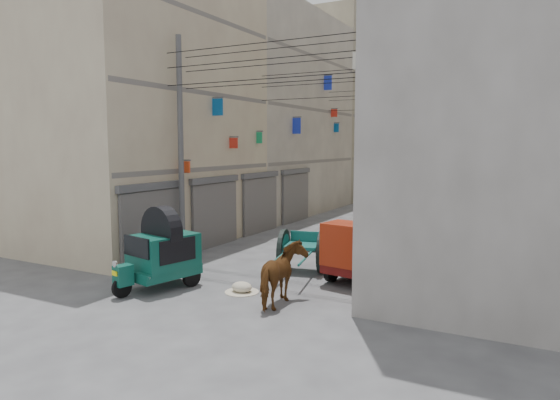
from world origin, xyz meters
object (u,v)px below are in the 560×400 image
Objects in this scene: feed_sack at (242,287)px; horse at (283,275)px; distant_car_white at (388,200)px; second_cart at (391,216)px; tonga_cart at (303,250)px; distant_car_green at (438,184)px; distant_car_grey at (442,199)px; mini_truck at (362,252)px; auto_rickshaw at (162,251)px.

feed_sack is 0.32× the size of horse.
feed_sack is 20.91m from distant_car_white.
second_cart reaches higher than distant_car_white.
feed_sack is (-0.52, -2.92, -0.57)m from tonga_cart.
tonga_cart is 3.02m from feed_sack.
tonga_cart is 32.26m from distant_car_green.
distant_car_grey is at bearing -153.37° from distant_car_white.
distant_car_grey reaches higher than distant_car_green.
mini_truck is at bearing 47.51° from feed_sack.
auto_rickshaw is at bearing 98.98° from distant_car_green.
second_cart is at bearing 105.96° from distant_car_green.
tonga_cart is at bearing 103.79° from distant_car_green.
mini_truck is at bearing -62.79° from second_cart.
tonga_cart is 1.03× the size of distant_car_white.
horse is 0.43× the size of distant_car_green.
distant_car_grey is at bearing -97.85° from horse.
distant_car_green is at bearing 106.08° from mini_truck.
tonga_cart reaches higher than feed_sack.
feed_sack is at bearing -122.94° from mini_truck.
distant_car_green is (-1.64, 32.22, -0.08)m from tonga_cart.
mini_truck is 1.12× the size of distant_car_white.
distant_car_white is at bearing -89.33° from horse.
distant_car_grey is at bearing 102.70° from mini_truck.
feed_sack is at bearing 102.71° from distant_car_green.
auto_rickshaw is 3.89m from horse.
mini_truck reaches higher than horse.
second_cart is at bearing 109.67° from mini_truck.
second_cart is (3.24, 12.82, -0.37)m from auto_rickshaw.
mini_truck is 3.90m from feed_sack.
feed_sack is 0.14× the size of distant_car_green.
tonga_cart reaches higher than distant_car_green.
distant_car_grey reaches higher than feed_sack.
auto_rickshaw is 1.47× the size of second_cart.
distant_car_grey is (-0.04, 22.57, -0.15)m from horse.
auto_rickshaw is 0.83× the size of tonga_cart.
auto_rickshaw is at bearing -134.93° from mini_truck.
mini_truck is (2.07, -0.10, 0.18)m from tonga_cart.
second_cart is 0.58× the size of distant_car_white.
second_cart reaches higher than distant_car_green.
horse is at bearing 103.68° from distant_car_white.
auto_rickshaw reaches higher than second_cart.
distant_car_grey is (1.01, 19.18, -0.07)m from tonga_cart.
auto_rickshaw is 23.10m from distant_car_grey.
distant_car_grey is (0.60, 9.96, -0.06)m from second_cart.
horse reaches higher than distant_car_grey.
mini_truck is at bearing 108.36° from distant_car_white.
second_cart is at bearing 74.34° from tonga_cart.
tonga_cart is 0.73× the size of distant_car_green.
horse is (1.56, -0.47, 0.65)m from feed_sack.
feed_sack is (-2.58, -2.82, -0.75)m from mini_truck.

